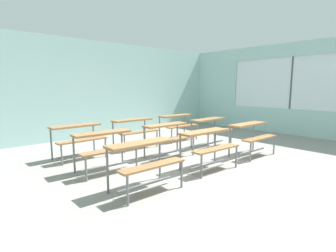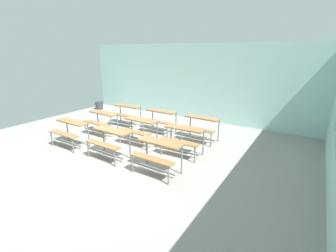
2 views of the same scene
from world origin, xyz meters
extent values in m
cube|color=gray|center=(0.00, 0.00, -0.03)|extent=(10.00, 9.00, 0.05)
cube|color=#A8D1CC|center=(0.00, 4.50, 1.50)|extent=(10.00, 0.12, 3.00)
cube|color=#A8D1CC|center=(5.00, 0.00, 0.42)|extent=(0.12, 9.00, 0.85)
cube|color=olive|center=(-1.48, -0.05, 0.72)|extent=(1.11, 0.34, 0.04)
cube|color=olive|center=(-1.49, -0.37, 0.44)|extent=(1.10, 0.24, 0.03)
cylinder|color=slate|center=(-1.98, 0.10, 0.36)|extent=(0.04, 0.04, 0.72)
cylinder|color=slate|center=(-0.98, 0.08, 0.36)|extent=(0.04, 0.04, 0.72)
cylinder|color=slate|center=(-1.99, -0.45, 0.22)|extent=(0.04, 0.04, 0.44)
cylinder|color=slate|center=(-0.99, -0.47, 0.22)|extent=(0.04, 0.04, 0.44)
cube|color=slate|center=(-1.49, -0.19, 0.10)|extent=(1.00, 0.05, 0.03)
cube|color=olive|center=(0.07, -0.01, 0.72)|extent=(1.11, 0.36, 0.04)
cube|color=olive|center=(0.06, -0.33, 0.44)|extent=(1.11, 0.26, 0.03)
cylinder|color=slate|center=(-0.42, 0.15, 0.36)|extent=(0.04, 0.04, 0.72)
cylinder|color=slate|center=(0.57, 0.11, 0.36)|extent=(0.04, 0.04, 0.72)
cylinder|color=slate|center=(-0.45, -0.40, 0.22)|extent=(0.04, 0.04, 0.44)
cylinder|color=slate|center=(0.55, -0.44, 0.22)|extent=(0.04, 0.04, 0.44)
cube|color=slate|center=(0.06, -0.15, 0.10)|extent=(1.00, 0.07, 0.03)
cube|color=olive|center=(1.61, -0.02, 0.72)|extent=(1.11, 0.34, 0.04)
cube|color=olive|center=(1.60, -0.34, 0.44)|extent=(1.10, 0.24, 0.03)
cylinder|color=slate|center=(1.11, 0.13, 0.36)|extent=(0.04, 0.04, 0.72)
cylinder|color=slate|center=(2.11, 0.11, 0.36)|extent=(0.04, 0.04, 0.72)
cylinder|color=slate|center=(1.10, -0.42, 0.22)|extent=(0.04, 0.04, 0.44)
cylinder|color=slate|center=(2.10, -0.44, 0.22)|extent=(0.04, 0.04, 0.44)
cube|color=slate|center=(1.61, -0.16, 0.10)|extent=(1.00, 0.05, 0.03)
cube|color=olive|center=(-1.49, 1.18, 0.72)|extent=(1.11, 0.37, 0.04)
cube|color=olive|center=(-1.51, 0.86, 0.44)|extent=(1.11, 0.27, 0.03)
cylinder|color=slate|center=(-1.99, 1.34, 0.36)|extent=(0.04, 0.04, 0.72)
cylinder|color=slate|center=(-0.99, 1.30, 0.36)|extent=(0.04, 0.04, 0.72)
cylinder|color=slate|center=(-2.01, 0.79, 0.22)|extent=(0.04, 0.04, 0.44)
cylinder|color=slate|center=(-1.01, 0.75, 0.22)|extent=(0.04, 0.04, 0.44)
cube|color=slate|center=(-1.50, 1.04, 0.10)|extent=(1.00, 0.07, 0.03)
cube|color=olive|center=(0.10, 1.18, 0.72)|extent=(1.11, 0.34, 0.04)
cube|color=olive|center=(0.10, 0.86, 0.44)|extent=(1.10, 0.24, 0.03)
cylinder|color=slate|center=(-0.40, 1.32, 0.36)|extent=(0.04, 0.04, 0.72)
cylinder|color=slate|center=(0.60, 1.31, 0.36)|extent=(0.04, 0.04, 0.72)
cylinder|color=slate|center=(-0.41, 0.77, 0.22)|extent=(0.04, 0.04, 0.44)
cylinder|color=slate|center=(0.59, 0.76, 0.22)|extent=(0.04, 0.04, 0.44)
cube|color=slate|center=(0.10, 1.04, 0.10)|extent=(1.00, 0.05, 0.03)
cube|color=olive|center=(1.61, 1.17, 0.72)|extent=(1.11, 0.35, 0.04)
cube|color=olive|center=(1.61, 0.85, 0.44)|extent=(1.11, 0.25, 0.03)
cylinder|color=slate|center=(1.10, 1.30, 0.36)|extent=(0.04, 0.04, 0.72)
cylinder|color=slate|center=(2.10, 1.33, 0.36)|extent=(0.04, 0.04, 0.72)
cylinder|color=slate|center=(1.12, 0.75, 0.22)|extent=(0.04, 0.04, 0.44)
cylinder|color=slate|center=(2.12, 0.78, 0.22)|extent=(0.04, 0.04, 0.44)
cube|color=slate|center=(1.61, 1.03, 0.10)|extent=(1.00, 0.06, 0.03)
cube|color=olive|center=(-1.50, 2.40, 0.72)|extent=(1.11, 0.35, 0.04)
cube|color=olive|center=(-1.49, 2.08, 0.44)|extent=(1.11, 0.25, 0.03)
cylinder|color=slate|center=(-2.01, 2.53, 0.36)|extent=(0.04, 0.04, 0.72)
cylinder|color=slate|center=(-1.01, 2.55, 0.36)|extent=(0.04, 0.04, 0.72)
cylinder|color=slate|center=(-1.99, 1.98, 0.22)|extent=(0.04, 0.04, 0.44)
cylinder|color=slate|center=(-0.99, 2.01, 0.22)|extent=(0.04, 0.04, 0.44)
cube|color=slate|center=(-1.50, 2.26, 0.10)|extent=(1.00, 0.06, 0.03)
cube|color=olive|center=(0.03, 2.42, 0.72)|extent=(1.11, 0.34, 0.04)
cube|color=olive|center=(0.03, 2.10, 0.44)|extent=(1.10, 0.24, 0.03)
cylinder|color=slate|center=(-0.47, 2.57, 0.36)|extent=(0.04, 0.04, 0.72)
cylinder|color=slate|center=(0.53, 2.55, 0.36)|extent=(0.04, 0.04, 0.72)
cylinder|color=slate|center=(-0.48, 2.02, 0.22)|extent=(0.04, 0.04, 0.44)
cylinder|color=slate|center=(0.52, 2.00, 0.22)|extent=(0.04, 0.04, 0.44)
cube|color=slate|center=(0.03, 2.28, 0.10)|extent=(1.00, 0.05, 0.03)
cube|color=olive|center=(1.57, 2.40, 0.72)|extent=(1.11, 0.36, 0.04)
cube|color=olive|center=(1.56, 2.08, 0.44)|extent=(1.11, 0.26, 0.03)
cylinder|color=slate|center=(1.08, 2.56, 0.36)|extent=(0.04, 0.04, 0.72)
cylinder|color=slate|center=(2.08, 2.53, 0.36)|extent=(0.04, 0.04, 0.72)
cylinder|color=slate|center=(1.06, 2.01, 0.22)|extent=(0.04, 0.04, 0.44)
cylinder|color=slate|center=(2.06, 1.98, 0.22)|extent=(0.04, 0.04, 0.44)
cube|color=slate|center=(1.57, 2.26, 0.10)|extent=(1.00, 0.07, 0.03)
cylinder|color=#333842|center=(-4.36, 3.55, 0.18)|extent=(0.36, 0.36, 0.36)
camera|label=1|loc=(-3.80, -3.30, 1.60)|focal=28.00mm
camera|label=2|loc=(4.44, -4.19, 2.72)|focal=25.33mm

